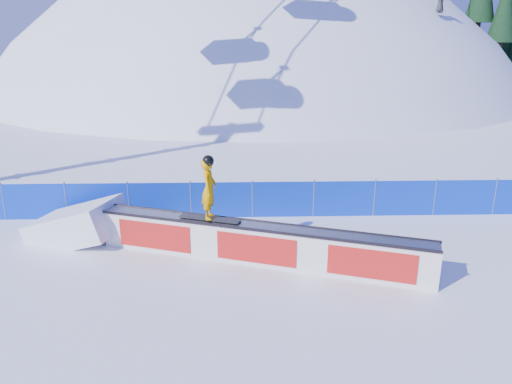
{
  "coord_description": "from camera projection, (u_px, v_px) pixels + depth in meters",
  "views": [
    {
      "loc": [
        -1.34,
        -10.81,
        5.93
      ],
      "look_at": [
        -0.94,
        2.85,
        1.41
      ],
      "focal_mm": 35.0,
      "sensor_mm": 36.0,
      "label": 1
    }
  ],
  "objects": [
    {
      "name": "ground",
      "position": [
        298.0,
        283.0,
        12.16
      ],
      "size": [
        160.0,
        160.0,
        0.0
      ],
      "primitive_type": "plane",
      "color": "white",
      "rests_on": "ground"
    },
    {
      "name": "snow_hill",
      "position": [
        254.0,
        245.0,
        57.67
      ],
      "size": [
        64.0,
        64.0,
        64.0
      ],
      "color": "white",
      "rests_on": "ground"
    },
    {
      "name": "safety_fence",
      "position": [
        283.0,
        199.0,
        16.24
      ],
      "size": [
        22.05,
        0.05,
        1.3
      ],
      "color": "#0832C2",
      "rests_on": "ground"
    },
    {
      "name": "rail_box",
      "position": [
        259.0,
        244.0,
        13.07
      ],
      "size": [
        8.68,
        3.49,
        1.08
      ],
      "rotation": [
        0.0,
        0.0,
        -0.33
      ],
      "color": "silver",
      "rests_on": "ground"
    },
    {
      "name": "snow_ramp",
      "position": [
        79.0,
        237.0,
        14.81
      ],
      "size": [
        3.15,
        2.51,
        1.71
      ],
      "primitive_type": null,
      "rotation": [
        0.0,
        -0.31,
        -0.33
      ],
      "color": "white",
      "rests_on": "ground"
    },
    {
      "name": "snowboarder",
      "position": [
        209.0,
        188.0,
        13.02
      ],
      "size": [
        1.68,
        0.83,
        1.75
      ],
      "rotation": [
        0.0,
        0.0,
        1.42
      ],
      "color": "black",
      "rests_on": "rail_box"
    }
  ]
}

